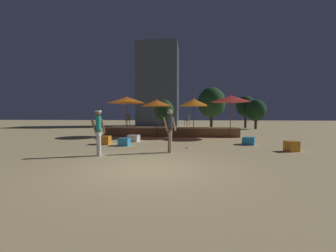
{
  "coord_description": "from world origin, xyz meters",
  "views": [
    {
      "loc": [
        1.22,
        -6.46,
        1.59
      ],
      "look_at": [
        0.0,
        6.09,
        0.97
      ],
      "focal_mm": 24.0,
      "sensor_mm": 36.0,
      "label": 1
    }
  ],
  "objects_px": {
    "bistro_chair_1": "(128,119)",
    "cube_seat_0": "(249,141)",
    "background_tree_0": "(256,110)",
    "background_tree_3": "(164,110)",
    "patio_umbrella_3": "(231,99)",
    "cube_seat_4": "(292,146)",
    "patio_umbrella_2": "(127,100)",
    "background_tree_2": "(212,103)",
    "frisbee_disc": "(188,148)",
    "patio_umbrella_1": "(157,103)",
    "cube_seat_3": "(105,140)",
    "cube_seat_2": "(124,142)",
    "bistro_chair_0": "(188,119)",
    "patio_umbrella_0": "(194,103)",
    "person_0": "(98,130)",
    "person_1": "(170,129)",
    "cube_seat_1": "(134,138)",
    "background_tree_1": "(246,106)"
  },
  "relations": [
    {
      "from": "patio_umbrella_2",
      "to": "background_tree_3",
      "type": "xyz_separation_m",
      "value": [
        1.97,
        6.84,
        -0.63
      ]
    },
    {
      "from": "cube_seat_2",
      "to": "frisbee_disc",
      "type": "distance_m",
      "value": 3.36
    },
    {
      "from": "cube_seat_1",
      "to": "background_tree_0",
      "type": "xyz_separation_m",
      "value": [
        10.77,
        13.0,
        1.92
      ]
    },
    {
      "from": "patio_umbrella_0",
      "to": "person_1",
      "type": "bearing_deg",
      "value": -99.47
    },
    {
      "from": "patio_umbrella_3",
      "to": "cube_seat_0",
      "type": "height_order",
      "value": "patio_umbrella_3"
    },
    {
      "from": "background_tree_1",
      "to": "cube_seat_4",
      "type": "bearing_deg",
      "value": -97.25
    },
    {
      "from": "patio_umbrella_3",
      "to": "patio_umbrella_1",
      "type": "bearing_deg",
      "value": 179.9
    },
    {
      "from": "patio_umbrella_3",
      "to": "cube_seat_1",
      "type": "xyz_separation_m",
      "value": [
        -6.16,
        -2.75,
        -2.52
      ]
    },
    {
      "from": "cube_seat_4",
      "to": "patio_umbrella_3",
      "type": "bearing_deg",
      "value": 106.07
    },
    {
      "from": "cube_seat_1",
      "to": "bistro_chair_0",
      "type": "distance_m",
      "value": 5.66
    },
    {
      "from": "cube_seat_2",
      "to": "bistro_chair_0",
      "type": "height_order",
      "value": "bistro_chair_0"
    },
    {
      "from": "patio_umbrella_0",
      "to": "cube_seat_3",
      "type": "relative_size",
      "value": 4.79
    },
    {
      "from": "cube_seat_0",
      "to": "cube_seat_1",
      "type": "xyz_separation_m",
      "value": [
        -6.52,
        0.77,
        -0.01
      ]
    },
    {
      "from": "person_0",
      "to": "background_tree_0",
      "type": "distance_m",
      "value": 20.89
    },
    {
      "from": "cube_seat_2",
      "to": "cube_seat_3",
      "type": "xyz_separation_m",
      "value": [
        -1.21,
        0.42,
        0.03
      ]
    },
    {
      "from": "cube_seat_2",
      "to": "cube_seat_4",
      "type": "distance_m",
      "value": 7.9
    },
    {
      "from": "cube_seat_3",
      "to": "patio_umbrella_3",
      "type": "bearing_deg",
      "value": 29.32
    },
    {
      "from": "background_tree_2",
      "to": "frisbee_disc",
      "type": "bearing_deg",
      "value": -100.91
    },
    {
      "from": "patio_umbrella_0",
      "to": "cube_seat_2",
      "type": "distance_m",
      "value": 6.42
    },
    {
      "from": "cube_seat_4",
      "to": "background_tree_3",
      "type": "height_order",
      "value": "background_tree_3"
    },
    {
      "from": "patio_umbrella_1",
      "to": "cube_seat_3",
      "type": "bearing_deg",
      "value": -118.14
    },
    {
      "from": "patio_umbrella_3",
      "to": "person_1",
      "type": "xyz_separation_m",
      "value": [
        -3.65,
        -6.47,
        -1.69
      ]
    },
    {
      "from": "background_tree_1",
      "to": "person_0",
      "type": "bearing_deg",
      "value": -117.76
    },
    {
      "from": "patio_umbrella_0",
      "to": "cube_seat_3",
      "type": "xyz_separation_m",
      "value": [
        -4.87,
        -4.34,
        -2.25
      ]
    },
    {
      "from": "cube_seat_4",
      "to": "background_tree_0",
      "type": "bearing_deg",
      "value": 79.42
    },
    {
      "from": "patio_umbrella_2",
      "to": "cube_seat_4",
      "type": "bearing_deg",
      "value": -33.48
    },
    {
      "from": "person_1",
      "to": "background_tree_2",
      "type": "distance_m",
      "value": 12.97
    },
    {
      "from": "frisbee_disc",
      "to": "patio_umbrella_0",
      "type": "bearing_deg",
      "value": 86.27
    },
    {
      "from": "cube_seat_3",
      "to": "background_tree_1",
      "type": "relative_size",
      "value": 0.15
    },
    {
      "from": "cube_seat_4",
      "to": "bistro_chair_0",
      "type": "relative_size",
      "value": 0.66
    },
    {
      "from": "patio_umbrella_2",
      "to": "cube_seat_3",
      "type": "distance_m",
      "value": 5.12
    },
    {
      "from": "cube_seat_0",
      "to": "background_tree_0",
      "type": "distance_m",
      "value": 14.53
    },
    {
      "from": "person_0",
      "to": "background_tree_0",
      "type": "xyz_separation_m",
      "value": [
        10.95,
        17.76,
        1.1
      ]
    },
    {
      "from": "person_0",
      "to": "background_tree_2",
      "type": "distance_m",
      "value": 14.78
    },
    {
      "from": "cube_seat_4",
      "to": "background_tree_1",
      "type": "bearing_deg",
      "value": 82.75
    },
    {
      "from": "patio_umbrella_3",
      "to": "cube_seat_2",
      "type": "distance_m",
      "value": 8.1
    },
    {
      "from": "cube_seat_2",
      "to": "bistro_chair_1",
      "type": "xyz_separation_m",
      "value": [
        -1.51,
        6.11,
        1.06
      ]
    },
    {
      "from": "bistro_chair_0",
      "to": "bistro_chair_1",
      "type": "xyz_separation_m",
      "value": [
        -4.76,
        -0.25,
        0.0
      ]
    },
    {
      "from": "background_tree_3",
      "to": "patio_umbrella_3",
      "type": "bearing_deg",
      "value": -52.64
    },
    {
      "from": "bistro_chair_1",
      "to": "frisbee_disc",
      "type": "relative_size",
      "value": 3.51
    },
    {
      "from": "cube_seat_1",
      "to": "patio_umbrella_3",
      "type": "bearing_deg",
      "value": 24.06
    },
    {
      "from": "cube_seat_4",
      "to": "person_0",
      "type": "distance_m",
      "value": 8.22
    },
    {
      "from": "bistro_chair_0",
      "to": "background_tree_2",
      "type": "bearing_deg",
      "value": -177.06
    },
    {
      "from": "person_1",
      "to": "background_tree_3",
      "type": "xyz_separation_m",
      "value": [
        -1.82,
        13.63,
        1.04
      ]
    },
    {
      "from": "person_1",
      "to": "frisbee_disc",
      "type": "distance_m",
      "value": 1.87
    },
    {
      "from": "patio_umbrella_0",
      "to": "bistro_chair_0",
      "type": "distance_m",
      "value": 2.05
    },
    {
      "from": "bistro_chair_0",
      "to": "background_tree_2",
      "type": "distance_m",
      "value": 5.04
    },
    {
      "from": "bistro_chair_1",
      "to": "cube_seat_0",
      "type": "bearing_deg",
      "value": -37.13
    },
    {
      "from": "person_0",
      "to": "patio_umbrella_2",
      "type": "bearing_deg",
      "value": 150.33
    },
    {
      "from": "background_tree_0",
      "to": "cube_seat_1",
      "type": "bearing_deg",
      "value": -129.64
    }
  ]
}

